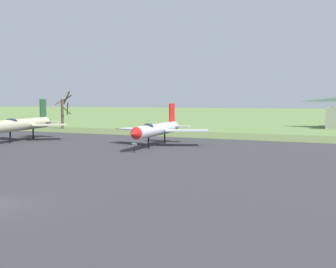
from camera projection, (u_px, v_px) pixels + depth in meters
asphalt_apron at (135, 165)px, 35.72m from camera, size 91.06×51.97×0.05m
grass_verge_strip at (237, 136)px, 64.55m from camera, size 151.06×12.00×0.06m
jet_fighter_front_left at (20, 124)px, 56.31m from camera, size 11.26×16.62×5.78m
jet_fighter_front_right at (156, 129)px, 49.94m from camera, size 12.26×14.62×5.19m
info_placard_front_right at (134, 147)px, 43.73m from camera, size 0.57×0.40×1.09m
bare_tree_far_left at (64, 110)px, 82.11m from camera, size 3.00×2.77×7.53m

